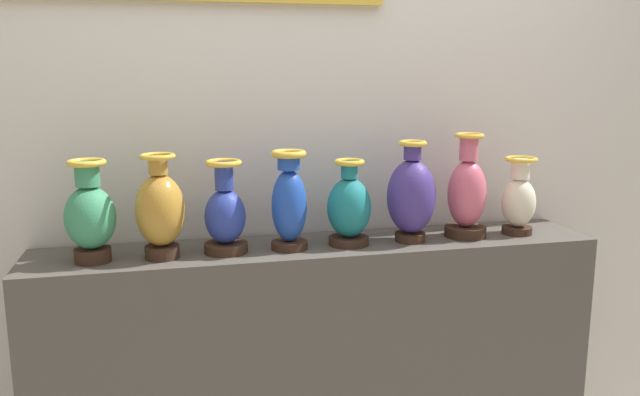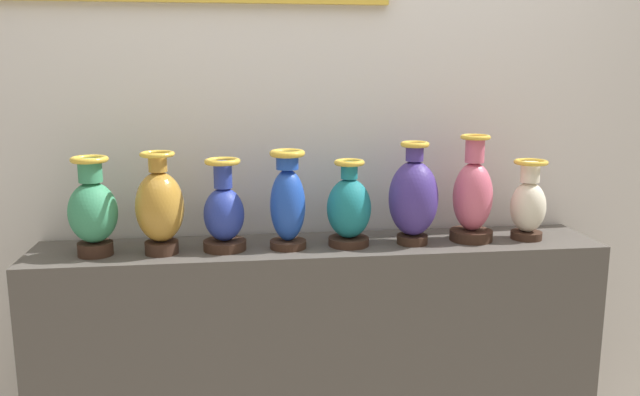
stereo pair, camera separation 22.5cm
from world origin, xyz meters
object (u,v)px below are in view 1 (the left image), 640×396
(vase_jade, at_px, (90,216))
(vase_ochre, at_px, (160,211))
(vase_indigo, at_px, (411,196))
(vase_ivory, at_px, (519,200))
(vase_sapphire, at_px, (289,203))
(vase_cobalt, at_px, (225,215))
(vase_teal, at_px, (349,208))
(vase_rose, at_px, (467,194))

(vase_jade, relative_size, vase_ochre, 0.96)
(vase_indigo, relative_size, vase_ivory, 1.25)
(vase_jade, xyz_separation_m, vase_ochre, (0.22, -0.01, 0.01))
(vase_sapphire, height_order, vase_ivory, vase_sapphire)
(vase_jade, height_order, vase_cobalt, vase_jade)
(vase_jade, distance_m, vase_indigo, 1.10)
(vase_sapphire, bearing_deg, vase_cobalt, 178.51)
(vase_jade, relative_size, vase_indigo, 0.91)
(vase_indigo, bearing_deg, vase_ivory, 1.10)
(vase_teal, distance_m, vase_rose, 0.46)
(vase_jade, height_order, vase_teal, vase_jade)
(vase_jade, height_order, vase_rose, vase_rose)
(vase_teal, distance_m, vase_indigo, 0.23)
(vase_ochre, relative_size, vase_teal, 1.13)
(vase_jade, relative_size, vase_sapphire, 0.97)
(vase_ochre, height_order, vase_teal, vase_ochre)
(vase_rose, bearing_deg, vase_ivory, -2.49)
(vase_sapphire, bearing_deg, vase_teal, 1.60)
(vase_jade, distance_m, vase_teal, 0.87)
(vase_sapphire, xyz_separation_m, vase_teal, (0.22, 0.01, -0.03))
(vase_jade, xyz_separation_m, vase_indigo, (1.10, 0.00, 0.01))
(vase_jade, distance_m, vase_rose, 1.32)
(vase_cobalt, bearing_deg, vase_ochre, -174.74)
(vase_ochre, bearing_deg, vase_sapphire, 1.83)
(vase_ochre, xyz_separation_m, vase_cobalt, (0.21, 0.02, -0.03))
(vase_sapphire, bearing_deg, vase_ivory, 0.42)
(vase_teal, bearing_deg, vase_jade, -179.26)
(vase_jade, xyz_separation_m, vase_teal, (0.87, 0.01, -0.02))
(vase_cobalt, distance_m, vase_ivory, 1.10)
(vase_sapphire, relative_size, vase_teal, 1.13)
(vase_teal, bearing_deg, vase_rose, 1.19)
(vase_jade, relative_size, vase_rose, 0.87)
(vase_teal, height_order, vase_ivory, vase_teal)
(vase_sapphire, xyz_separation_m, vase_ivory, (0.88, 0.01, -0.03))
(vase_ochre, height_order, vase_indigo, vase_indigo)
(vase_sapphire, height_order, vase_teal, vase_sapphire)
(vase_ochre, distance_m, vase_teal, 0.65)
(vase_ochre, bearing_deg, vase_rose, 1.52)
(vase_indigo, height_order, vase_ivory, vase_indigo)
(vase_jade, relative_size, vase_cobalt, 1.05)
(vase_ivory, bearing_deg, vase_rose, 177.51)
(vase_cobalt, bearing_deg, vase_rose, 0.63)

